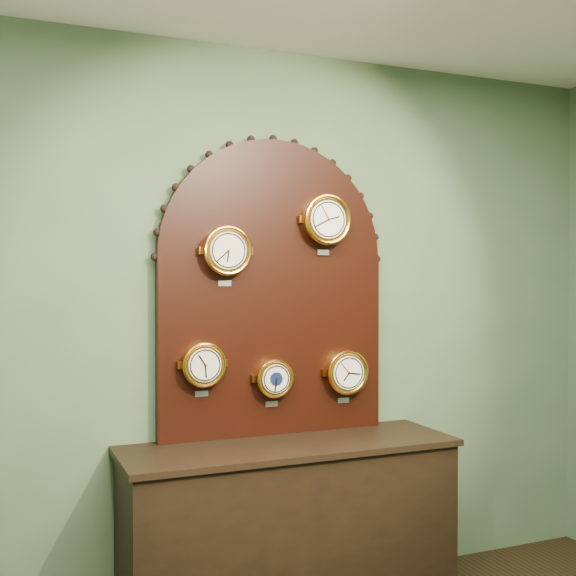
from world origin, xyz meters
name	(u,v)px	position (x,y,z in m)	size (l,w,h in m)	color
wall_back	(269,322)	(0.00, 2.50, 1.40)	(4.00, 4.00, 0.00)	#4B6444
shop_counter	(290,531)	(0.00, 2.23, 0.40)	(1.60, 0.50, 0.80)	black
display_board	(273,278)	(0.00, 2.45, 1.63)	(1.26, 0.06, 1.53)	black
roman_clock	(227,251)	(-0.27, 2.38, 1.76)	(0.25, 0.08, 0.30)	orange
arabic_clock	(326,220)	(0.27, 2.38, 1.93)	(0.26, 0.08, 0.31)	orange
hygrometer	(203,364)	(-0.39, 2.38, 1.21)	(0.22, 0.08, 0.27)	orange
barometer	(274,378)	(-0.02, 2.38, 1.12)	(0.20, 0.08, 0.25)	orange
tide_clock	(346,372)	(0.39, 2.38, 1.13)	(0.23, 0.08, 0.29)	orange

